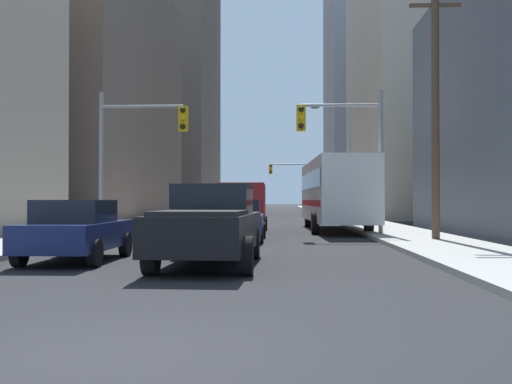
{
  "coord_description": "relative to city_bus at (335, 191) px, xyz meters",
  "views": [
    {
      "loc": [
        1.72,
        -5.73,
        1.53
      ],
      "look_at": [
        0.0,
        35.7,
        2.05
      ],
      "focal_mm": 42.87,
      "sensor_mm": 36.0,
      "label": 1
    }
  ],
  "objects": [
    {
      "name": "building_left_mid_office",
      "position": [
        -22.82,
        19.99,
        8.64
      ],
      "size": [
        19.12,
        28.73,
        21.13
      ],
      "primitive_type": "cube",
      "color": "#66564C",
      "rests_on": "ground"
    },
    {
      "name": "pickup_truck_black",
      "position": [
        -4.32,
        -16.09,
        -1.0
      ],
      "size": [
        2.21,
        5.47,
        1.9
      ],
      "color": "black",
      "rests_on": "ground"
    },
    {
      "name": "traffic_signal_near_right",
      "position": [
        -0.09,
        -5.12,
        2.1
      ],
      "size": [
        3.52,
        0.44,
        6.0
      ],
      "color": "gray",
      "rests_on": "ground"
    },
    {
      "name": "sedan_white",
      "position": [
        -7.84,
        8.4,
        -1.16
      ],
      "size": [
        1.95,
        4.21,
        1.52
      ],
      "color": "white",
      "rests_on": "ground"
    },
    {
      "name": "building_right_mid_block",
      "position": [
        14.71,
        25.16,
        11.18
      ],
      "size": [
        20.48,
        23.96,
        26.21
      ],
      "primitive_type": "cube",
      "color": "#B7A893",
      "rests_on": "ground"
    },
    {
      "name": "city_bus",
      "position": [
        0.0,
        0.0,
        0.0
      ],
      "size": [
        2.91,
        11.58,
        3.4
      ],
      "color": "silver",
      "rests_on": "ground"
    },
    {
      "name": "building_left_far_tower",
      "position": [
        -24.9,
        62.83,
        21.58
      ],
      "size": [
        23.36,
        25.29,
        47.02
      ],
      "primitive_type": "cube",
      "color": "#66564C",
      "rests_on": "ground"
    },
    {
      "name": "sedan_navy",
      "position": [
        -7.7,
        -15.3,
        -1.16
      ],
      "size": [
        1.95,
        4.2,
        1.52
      ],
      "color": "#141E4C",
      "rests_on": "ground"
    },
    {
      "name": "sedan_blue",
      "position": [
        -4.25,
        -7.4,
        -1.16
      ],
      "size": [
        1.95,
        4.23,
        1.52
      ],
      "color": "navy",
      "rests_on": "ground"
    },
    {
      "name": "utility_pole_right",
      "position": [
        2.78,
        -8.42,
        3.25
      ],
      "size": [
        2.2,
        0.28,
        9.81
      ],
      "color": "brown",
      "rests_on": "ground"
    },
    {
      "name": "traffic_signal_far_right",
      "position": [
        -1.01,
        36.9,
        2.19
      ],
      "size": [
        5.49,
        0.44,
        6.0
      ],
      "color": "gray",
      "rests_on": "ground"
    },
    {
      "name": "sidewalk_right",
      "position": [
        2.45,
        25.57,
        -1.85
      ],
      "size": [
        3.31,
        160.0,
        0.15
      ],
      "primitive_type": "cube",
      "color": "#9E9E99",
      "rests_on": "ground"
    },
    {
      "name": "ground_plane",
      "position": [
        -4.37,
        -24.43,
        -1.93
      ],
      "size": [
        400.0,
        400.0,
        0.0
      ],
      "primitive_type": "plane",
      "color": "black"
    },
    {
      "name": "cargo_van_red",
      "position": [
        -4.44,
        -1.64,
        -0.64
      ],
      "size": [
        2.16,
        5.23,
        2.26
      ],
      "color": "maroon",
      "rests_on": "ground"
    },
    {
      "name": "street_lamp_right",
      "position": [
        1.11,
        7.27,
        2.62
      ],
      "size": [
        2.45,
        0.32,
        7.5
      ],
      "color": "gray",
      "rests_on": "ground"
    },
    {
      "name": "building_right_far_highrise",
      "position": [
        16.82,
        62.05,
        22.53
      ],
      "size": [
        24.84,
        21.44,
        48.92
      ],
      "primitive_type": "cube",
      "color": "#93939E",
      "rests_on": "ground"
    },
    {
      "name": "sidewalk_left",
      "position": [
        -11.2,
        25.57,
        -1.85
      ],
      "size": [
        3.31,
        160.0,
        0.15
      ],
      "primitive_type": "cube",
      "color": "#9E9E99",
      "rests_on": "ground"
    },
    {
      "name": "traffic_signal_near_left",
      "position": [
        -8.57,
        -5.12,
        2.11
      ],
      "size": [
        3.72,
        0.44,
        6.0
      ],
      "color": "gray",
      "rests_on": "ground"
    }
  ]
}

